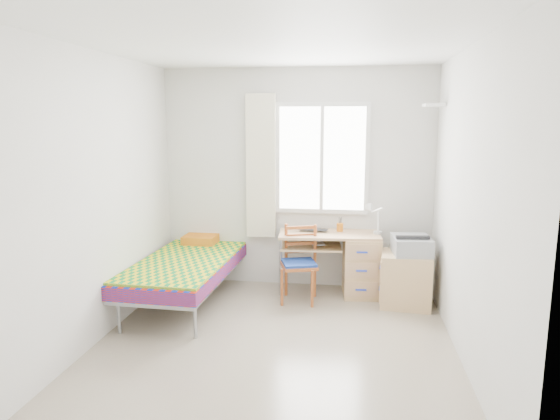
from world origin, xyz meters
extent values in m
plane|color=#BCAD93|center=(0.00, 0.00, 0.00)|extent=(3.50, 3.50, 0.00)
plane|color=white|center=(0.00, 0.00, 2.60)|extent=(3.50, 3.50, 0.00)
plane|color=silver|center=(0.00, 1.75, 1.30)|extent=(3.20, 0.00, 3.20)
plane|color=silver|center=(-1.60, 0.00, 1.30)|extent=(0.00, 3.50, 3.50)
plane|color=silver|center=(1.60, 0.00, 1.30)|extent=(0.00, 3.50, 3.50)
cube|color=white|center=(0.30, 1.73, 1.55)|extent=(1.10, 0.04, 1.30)
cube|color=white|center=(0.30, 1.72, 1.55)|extent=(1.00, 0.02, 1.20)
cube|color=white|center=(0.30, 1.72, 1.55)|extent=(0.04, 0.02, 1.20)
cube|color=beige|center=(-0.42, 1.68, 1.45)|extent=(0.35, 0.05, 1.70)
cube|color=white|center=(1.49, 1.40, 2.15)|extent=(0.20, 0.32, 0.03)
cube|color=gray|center=(-1.12, 0.93, 0.33)|extent=(0.96, 2.00, 0.06)
cube|color=#B41D0C|center=(-1.12, 0.93, 0.41)|extent=(1.00, 2.02, 0.14)
cube|color=yellow|center=(-1.12, 0.91, 0.49)|extent=(0.97, 1.90, 0.03)
cube|color=tan|center=(-1.12, 1.89, 0.59)|extent=(0.95, 0.08, 0.54)
cube|color=#D35917|center=(-1.17, 1.62, 0.56)|extent=(0.41, 0.35, 0.10)
cylinder|color=gray|center=(-1.49, 0.05, 0.16)|extent=(0.04, 0.04, 0.32)
cylinder|color=gray|center=(-0.74, 1.82, 0.16)|extent=(0.04, 0.04, 0.32)
cube|color=tan|center=(0.41, 1.47, 0.70)|extent=(1.19, 0.62, 0.03)
cube|color=tan|center=(0.79, 1.47, 0.34)|extent=(0.44, 0.54, 0.69)
cube|color=tan|center=(0.20, 1.47, 0.55)|extent=(0.73, 0.54, 0.02)
cylinder|color=gray|center=(-0.12, 1.26, 0.34)|extent=(0.03, 0.03, 0.69)
cylinder|color=gray|center=(-0.12, 1.69, 0.34)|extent=(0.03, 0.03, 0.69)
cube|color=#96341D|center=(0.10, 1.15, 0.41)|extent=(0.46, 0.46, 0.04)
cube|color=navy|center=(0.10, 1.15, 0.44)|extent=(0.44, 0.44, 0.04)
cube|color=#96341D|center=(0.10, 1.31, 0.67)|extent=(0.32, 0.13, 0.37)
cylinder|color=#96341D|center=(-0.07, 0.98, 0.21)|extent=(0.03, 0.03, 0.41)
cylinder|color=#96341D|center=(0.26, 1.31, 0.42)|extent=(0.04, 0.04, 0.84)
cube|color=tan|center=(1.27, 1.19, 0.29)|extent=(0.57, 0.52, 0.58)
cube|color=tan|center=(1.00, 1.19, 0.42)|extent=(0.05, 0.43, 0.21)
cube|color=tan|center=(1.00, 1.19, 0.18)|extent=(0.05, 0.43, 0.21)
cube|color=#9EA1A6|center=(1.31, 1.21, 0.67)|extent=(0.43, 0.48, 0.18)
cube|color=black|center=(1.31, 1.21, 0.76)|extent=(0.34, 0.39, 0.02)
imported|color=black|center=(0.22, 1.50, 0.73)|extent=(0.35, 0.24, 0.03)
cylinder|color=#D35917|center=(0.53, 1.59, 0.76)|extent=(0.09, 0.09, 0.10)
cylinder|color=white|center=(0.96, 1.52, 0.73)|extent=(0.10, 0.10, 0.03)
cylinder|color=white|center=(0.96, 1.52, 0.87)|extent=(0.02, 0.11, 0.26)
cylinder|color=white|center=(0.94, 1.44, 1.00)|extent=(0.12, 0.23, 0.11)
cone|color=white|center=(0.86, 1.34, 1.03)|extent=(0.14, 0.15, 0.12)
imported|color=gray|center=(0.21, 1.46, 0.59)|extent=(0.19, 0.23, 0.02)
camera|label=1|loc=(0.66, -4.14, 1.99)|focal=32.00mm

